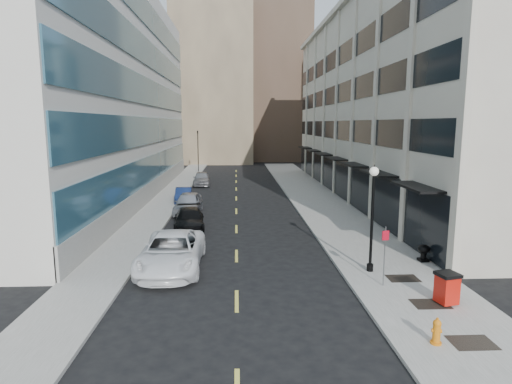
{
  "coord_description": "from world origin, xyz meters",
  "views": [
    {
      "loc": [
        0.02,
        -14.51,
        7.17
      ],
      "look_at": [
        1.23,
        11.49,
        2.96
      ],
      "focal_mm": 30.0,
      "sensor_mm": 36.0,
      "label": 1
    }
  ],
  "objects": [
    {
      "name": "fire_hydrant",
      "position": [
        6.4,
        -2.0,
        0.58
      ],
      "size": [
        0.36,
        0.36,
        0.88
      ],
      "rotation": [
        0.0,
        0.0,
        -0.26
      ],
      "color": "orange",
      "rests_on": "sidewalk_right"
    },
    {
      "name": "skyline_tan_far",
      "position": [
        -14.0,
        78.0,
        11.0
      ],
      "size": [
        12.0,
        14.0,
        22.0
      ],
      "primitive_type": "cube",
      "color": "#9A8664",
      "rests_on": "ground"
    },
    {
      "name": "road_centerline",
      "position": [
        0.0,
        17.0,
        0.01
      ],
      "size": [
        0.15,
        68.2,
        0.01
      ],
      "color": "#D8CC4C",
      "rests_on": "ground"
    },
    {
      "name": "skyline_brown",
      "position": [
        8.0,
        72.0,
        17.0
      ],
      "size": [
        12.0,
        16.0,
        34.0
      ],
      "primitive_type": "cube",
      "color": "brown",
      "rests_on": "ground"
    },
    {
      "name": "skyline_stone",
      "position": [
        18.0,
        66.0,
        10.0
      ],
      "size": [
        10.0,
        14.0,
        20.0
      ],
      "primitive_type": "cube",
      "color": "beige",
      "rests_on": "ground"
    },
    {
      "name": "grate_far",
      "position": [
        7.6,
        3.8,
        0.15
      ],
      "size": [
        1.4,
        1.0,
        0.01
      ],
      "primitive_type": "cube",
      "color": "black",
      "rests_on": "sidewalk_right"
    },
    {
      "name": "car_black_pickup",
      "position": [
        -3.2,
        14.0,
        0.71
      ],
      "size": [
        2.48,
        5.06,
        1.42
      ],
      "primitive_type": "imported",
      "rotation": [
        0.0,
        0.0,
        0.1
      ],
      "color": "black",
      "rests_on": "ground"
    },
    {
      "name": "lamppost",
      "position": [
        6.4,
        4.87,
        3.17
      ],
      "size": [
        0.43,
        0.43,
        5.14
      ],
      "color": "black",
      "rests_on": "sidewalk_right"
    },
    {
      "name": "grate_near",
      "position": [
        7.6,
        -2.0,
        0.15
      ],
      "size": [
        1.4,
        1.0,
        0.01
      ],
      "primitive_type": "cube",
      "color": "black",
      "rests_on": "sidewalk_right"
    },
    {
      "name": "building_left",
      "position": [
        -15.95,
        27.0,
        9.99
      ],
      "size": [
        16.14,
        46.0,
        20.0
      ],
      "color": "silver",
      "rests_on": "ground"
    },
    {
      "name": "ground",
      "position": [
        0.0,
        0.0,
        0.0
      ],
      "size": [
        160.0,
        160.0,
        0.0
      ],
      "primitive_type": "plane",
      "color": "black",
      "rests_on": "ground"
    },
    {
      "name": "car_blue_sedan",
      "position": [
        -4.8,
        24.16,
        0.67
      ],
      "size": [
        1.72,
        4.16,
        1.34
      ],
      "primitive_type": "imported",
      "rotation": [
        0.0,
        0.0,
        0.08
      ],
      "color": "navy",
      "rests_on": "ground"
    },
    {
      "name": "traffic_signal",
      "position": [
        -5.5,
        48.0,
        5.72
      ],
      "size": [
        0.66,
        0.66,
        6.98
      ],
      "color": "black",
      "rests_on": "ground"
    },
    {
      "name": "sidewalk_right",
      "position": [
        7.5,
        20.0,
        0.07
      ],
      "size": [
        5.0,
        80.0,
        0.15
      ],
      "primitive_type": "cube",
      "color": "gray",
      "rests_on": "ground"
    },
    {
      "name": "sidewalk_left",
      "position": [
        -6.5,
        20.0,
        0.07
      ],
      "size": [
        3.0,
        80.0,
        0.15
      ],
      "primitive_type": "cube",
      "color": "gray",
      "rests_on": "ground"
    },
    {
      "name": "skyline_tan_near",
      "position": [
        -4.0,
        68.0,
        14.0
      ],
      "size": [
        14.0,
        18.0,
        28.0
      ],
      "primitive_type": "cube",
      "color": "#9A8664",
      "rests_on": "ground"
    },
    {
      "name": "building_right",
      "position": [
        16.94,
        26.99,
        8.99
      ],
      "size": [
        15.3,
        46.5,
        18.25
      ],
      "color": "beige",
      "rests_on": "ground"
    },
    {
      "name": "car_silver_sedan",
      "position": [
        -3.82,
        19.28,
        0.85
      ],
      "size": [
        2.19,
        5.06,
        1.7
      ],
      "primitive_type": "imported",
      "rotation": [
        0.0,
        0.0,
        -0.04
      ],
      "color": "#A0A2A8",
      "rests_on": "ground"
    },
    {
      "name": "urn_planter",
      "position": [
        9.6,
        6.2,
        0.68
      ],
      "size": [
        0.62,
        0.62,
        0.87
      ],
      "rotation": [
        0.0,
        0.0,
        0.08
      ],
      "color": "black",
      "rests_on": "sidewalk_right"
    },
    {
      "name": "sign_post",
      "position": [
        6.4,
        2.99,
        1.83
      ],
      "size": [
        0.31,
        0.08,
        2.64
      ],
      "rotation": [
        0.0,
        0.0,
        0.14
      ],
      "color": "slate",
      "rests_on": "sidewalk_right"
    },
    {
      "name": "grate_mid",
      "position": [
        7.6,
        1.0,
        0.15
      ],
      "size": [
        1.4,
        1.0,
        0.01
      ],
      "primitive_type": "cube",
      "color": "black",
      "rests_on": "sidewalk_right"
    },
    {
      "name": "car_white_van",
      "position": [
        -3.2,
        6.0,
        0.89
      ],
      "size": [
        2.94,
        6.37,
        1.77
      ],
      "primitive_type": "imported",
      "rotation": [
        0.0,
        0.0,
        0.0
      ],
      "color": "white",
      "rests_on": "ground"
    },
    {
      "name": "trash_bin",
      "position": [
        8.22,
        1.0,
        0.83
      ],
      "size": [
        0.94,
        0.96,
        1.27
      ],
      "rotation": [
        0.0,
        0.0,
        0.24
      ],
      "color": "red",
      "rests_on": "sidewalk_right"
    },
    {
      "name": "car_grey_sedan",
      "position": [
        -3.99,
        35.0,
        0.8
      ],
      "size": [
        2.11,
        4.8,
        1.61
      ],
      "primitive_type": "imported",
      "rotation": [
        0.0,
        0.0,
        0.04
      ],
      "color": "gray",
      "rests_on": "ground"
    }
  ]
}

